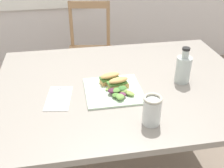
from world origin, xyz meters
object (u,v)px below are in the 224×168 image
plate_lunch (113,91)px  mason_jar_iced_tea (152,112)px  sandwich_half_back (110,78)px  fork_on_napkin (59,96)px  dining_table (124,100)px  chair_wooden_far (90,52)px  sandwich_half_front (117,83)px  bottle_cold_brew (183,70)px

plate_lunch → mason_jar_iced_tea: (0.11, -0.27, 0.05)m
sandwich_half_back → fork_on_napkin: bearing=-165.1°
dining_table → chair_wooden_far: 1.09m
chair_wooden_far → fork_on_napkin: size_ratio=4.68×
dining_table → sandwich_half_front: (-0.05, -0.06, 0.15)m
dining_table → plate_lunch: plate_lunch is taller
dining_table → mason_jar_iced_tea: (0.04, -0.35, 0.17)m
fork_on_napkin → bottle_cold_brew: size_ratio=0.96×
bottle_cold_brew → mason_jar_iced_tea: 0.40m
chair_wooden_far → fork_on_napkin: 1.22m
chair_wooden_far → bottle_cold_brew: (0.39, -1.12, 0.36)m
sandwich_half_back → mason_jar_iced_tea: mason_jar_iced_tea is taller
dining_table → mason_jar_iced_tea: bearing=-83.1°
sandwich_half_back → fork_on_napkin: 0.27m
bottle_cold_brew → sandwich_half_back: bearing=174.9°
sandwich_half_front → fork_on_napkin: size_ratio=0.59×
plate_lunch → sandwich_half_front: bearing=34.5°
mason_jar_iced_tea → sandwich_half_front: bearing=107.3°
fork_on_napkin → sandwich_half_back: bearing=14.9°
chair_wooden_far → sandwich_half_front: size_ratio=7.94×
dining_table → sandwich_half_front: bearing=-128.3°
chair_wooden_far → mason_jar_iced_tea: (0.13, -1.42, 0.35)m
dining_table → sandwich_half_front: 0.17m
plate_lunch → sandwich_half_back: (-0.01, 0.07, 0.03)m
dining_table → sandwich_half_front: sandwich_half_front is taller
plate_lunch → sandwich_half_front: 0.04m
sandwich_half_back → sandwich_half_front: bearing=-61.4°
chair_wooden_far → fork_on_napkin: chair_wooden_far is taller
fork_on_napkin → dining_table: bearing=12.6°
chair_wooden_far → sandwich_half_front: 1.18m
sandwich_half_back → fork_on_napkin: (-0.26, -0.07, -0.03)m
sandwich_half_front → sandwich_half_back: (-0.03, 0.05, 0.00)m
dining_table → bottle_cold_brew: 0.35m
plate_lunch → fork_on_napkin: (-0.27, 0.00, 0.00)m
chair_wooden_far → mason_jar_iced_tea: bearing=-85.0°
sandwich_half_front → bottle_cold_brew: (0.35, 0.02, 0.03)m
sandwich_half_front → sandwich_half_back: bearing=118.6°
chair_wooden_far → bottle_cold_brew: size_ratio=4.50×
chair_wooden_far → plate_lunch: size_ratio=3.10×
bottle_cold_brew → mason_jar_iced_tea: bottle_cold_brew is taller
dining_table → plate_lunch: 0.15m
sandwich_half_front → plate_lunch: bearing=-145.5°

